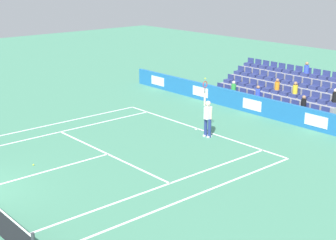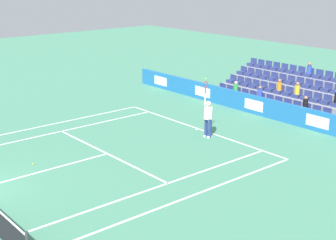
# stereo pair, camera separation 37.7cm
# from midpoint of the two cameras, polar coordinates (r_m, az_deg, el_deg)

# --- Properties ---
(line_baseline) EXTENTS (10.97, 0.10, 0.01)m
(line_baseline) POSITION_cam_midpoint_polar(r_m,az_deg,el_deg) (25.20, 3.02, -1.00)
(line_baseline) COLOR white
(line_baseline) RESTS_ON ground
(line_service) EXTENTS (8.23, 0.10, 0.01)m
(line_service) POSITION_cam_midpoint_polar(r_m,az_deg,el_deg) (21.95, -7.39, -3.88)
(line_service) COLOR white
(line_service) RESTS_ON ground
(line_centre_service) EXTENTS (0.10, 6.40, 0.01)m
(line_centre_service) POSITION_cam_midpoint_polar(r_m,az_deg,el_deg) (20.50, -14.87, -5.86)
(line_centre_service) COLOR white
(line_centre_service) RESTS_ON ground
(line_singles_sideline_left) EXTENTS (0.10, 11.89, 0.01)m
(line_singles_sideline_left) POSITION_cam_midpoint_polar(r_m,az_deg,el_deg) (25.11, -13.50, -1.53)
(line_singles_sideline_left) COLOR white
(line_singles_sideline_left) RESTS_ON ground
(line_singles_sideline_right) EXTENTS (0.10, 11.89, 0.01)m
(line_singles_sideline_right) POSITION_cam_midpoint_polar(r_m,az_deg,el_deg) (18.63, -1.43, -7.62)
(line_singles_sideline_right) COLOR white
(line_singles_sideline_right) RESTS_ON ground
(line_doubles_sideline_left) EXTENTS (0.10, 11.89, 0.01)m
(line_doubles_sideline_left) POSITION_cam_midpoint_polar(r_m,az_deg,el_deg) (26.28, -14.90, -0.81)
(line_doubles_sideline_left) COLOR white
(line_doubles_sideline_left) RESTS_ON ground
(line_doubles_sideline_right) EXTENTS (0.10, 11.89, 0.01)m
(line_doubles_sideline_right) POSITION_cam_midpoint_polar(r_m,az_deg,el_deg) (17.69, 1.44, -9.01)
(line_doubles_sideline_right) COLOR white
(line_doubles_sideline_right) RESTS_ON ground
(line_centre_mark) EXTENTS (0.10, 0.20, 0.01)m
(line_centre_mark) POSITION_cam_midpoint_polar(r_m,az_deg,el_deg) (25.14, 2.86, -1.05)
(line_centre_mark) COLOR white
(line_centre_mark) RESTS_ON ground
(sponsor_barrier) EXTENTS (20.41, 0.22, 1.04)m
(sponsor_barrier) POSITION_cam_midpoint_polar(r_m,az_deg,el_deg) (28.08, 9.33, 1.77)
(sponsor_barrier) COLOR #1E66AD
(sponsor_barrier) RESTS_ON ground
(tennis_player) EXTENTS (0.53, 0.38, 2.85)m
(tennis_player) POSITION_cam_midpoint_polar(r_m,az_deg,el_deg) (23.76, 4.11, 0.36)
(tennis_player) COLOR navy
(tennis_player) RESTS_ON ground
(stadium_stand) EXTENTS (8.06, 3.80, 2.60)m
(stadium_stand) POSITION_cam_midpoint_polar(r_m,az_deg,el_deg) (30.29, 12.94, 2.97)
(stadium_stand) COLOR gray
(stadium_stand) RESTS_ON ground
(loose_tennis_ball) EXTENTS (0.07, 0.07, 0.07)m
(loose_tennis_ball) POSITION_cam_midpoint_polar(r_m,az_deg,el_deg) (21.30, -15.62, -4.96)
(loose_tennis_ball) COLOR #D1E533
(loose_tennis_ball) RESTS_ON ground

